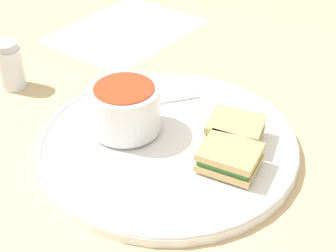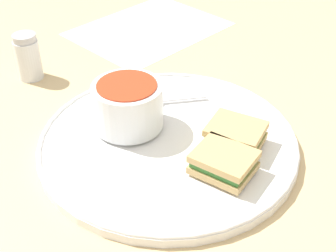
% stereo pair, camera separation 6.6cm
% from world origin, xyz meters
% --- Properties ---
extents(ground_plane, '(2.40, 2.40, 0.00)m').
position_xyz_m(ground_plane, '(0.00, 0.00, 0.00)').
color(ground_plane, '#D1B27F').
extents(plate, '(0.37, 0.37, 0.02)m').
position_xyz_m(plate, '(0.00, 0.00, 0.01)').
color(plate, white).
rests_on(plate, ground_plane).
extents(soup_bowl, '(0.10, 0.10, 0.07)m').
position_xyz_m(soup_bowl, '(-0.05, -0.04, 0.05)').
color(soup_bowl, white).
rests_on(soup_bowl, plate).
extents(spoon, '(0.03, 0.11, 0.01)m').
position_xyz_m(spoon, '(-0.09, 0.01, 0.02)').
color(spoon, silver).
rests_on(spoon, plate).
extents(sandwich_half_near, '(0.10, 0.10, 0.03)m').
position_xyz_m(sandwich_half_near, '(0.09, 0.04, 0.03)').
color(sandwich_half_near, tan).
rests_on(sandwich_half_near, plate).
extents(sandwich_half_far, '(0.10, 0.10, 0.03)m').
position_xyz_m(sandwich_half_far, '(0.05, 0.08, 0.03)').
color(sandwich_half_far, tan).
rests_on(sandwich_half_far, plate).
extents(salt_shaker, '(0.04, 0.04, 0.08)m').
position_xyz_m(salt_shaker, '(-0.27, -0.16, 0.04)').
color(salt_shaker, silver).
rests_on(salt_shaker, ground_plane).
extents(menu_sheet, '(0.34, 0.38, 0.00)m').
position_xyz_m(menu_sheet, '(-0.39, 0.10, 0.00)').
color(menu_sheet, white).
rests_on(menu_sheet, ground_plane).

